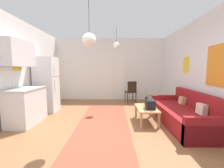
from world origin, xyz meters
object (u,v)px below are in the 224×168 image
at_px(coffee_table, 146,110).
at_px(pendant_lamp_far, 116,45).
at_px(bamboo_vase, 146,101).
at_px(pendant_lamp_near, 89,40).
at_px(handbag, 150,104).
at_px(couch, 185,114).
at_px(accent_chair, 131,91).
at_px(refrigerator, 47,84).

distance_m(coffee_table, pendant_lamp_far, 2.32).
distance_m(bamboo_vase, pendant_lamp_near, 2.30).
distance_m(coffee_table, bamboo_vase, 0.33).
bearing_deg(pendant_lamp_far, bamboo_vase, -47.61).
relative_size(handbag, pendant_lamp_far, 0.51).
xyz_separation_m(bamboo_vase, pendant_lamp_far, (-0.83, 0.91, 1.66)).
relative_size(coffee_table, handbag, 2.41).
distance_m(couch, accent_chair, 2.58).
height_order(pendant_lamp_near, pendant_lamp_far, same).
height_order(couch, bamboo_vase, bamboo_vase).
bearing_deg(coffee_table, pendant_lamp_far, 122.76).
height_order(handbag, accent_chair, accent_chair).
xyz_separation_m(bamboo_vase, pendant_lamp_near, (-1.37, -1.18, 1.42)).
xyz_separation_m(coffee_table, accent_chair, (-0.13, 2.22, 0.15)).
bearing_deg(accent_chair, pendant_lamp_far, 44.92).
distance_m(accent_chair, pendant_lamp_near, 3.64).
distance_m(couch, handbag, 0.91).
height_order(accent_chair, pendant_lamp_near, pendant_lamp_near).
bearing_deg(handbag, coffee_table, 127.28).
bearing_deg(accent_chair, refrigerator, 9.50).
bearing_deg(couch, accent_chair, 114.80).
height_order(coffee_table, bamboo_vase, bamboo_vase).
distance_m(pendant_lamp_near, pendant_lamp_far, 2.18).
height_order(refrigerator, accent_chair, refrigerator).
height_order(couch, handbag, couch).
relative_size(bamboo_vase, pendant_lamp_far, 0.63).
relative_size(coffee_table, pendant_lamp_near, 0.90).
xyz_separation_m(coffee_table, pendant_lamp_near, (-1.31, -0.90, 1.59)).
xyz_separation_m(coffee_table, bamboo_vase, (0.06, 0.28, 0.17)).
xyz_separation_m(accent_chair, pendant_lamp_near, (-1.18, -3.13, 1.44)).
bearing_deg(couch, bamboo_vase, 156.34).
height_order(couch, pendant_lamp_far, pendant_lamp_far).
distance_m(refrigerator, accent_chair, 3.21).
bearing_deg(bamboo_vase, handbag, -88.67).
relative_size(coffee_table, bamboo_vase, 1.95).
distance_m(coffee_table, refrigerator, 3.26).
bearing_deg(accent_chair, bamboo_vase, 82.28).
xyz_separation_m(couch, pendant_lamp_near, (-2.26, -0.80, 1.68)).
bearing_deg(handbag, refrigerator, 160.94).
height_order(couch, pendant_lamp_near, pendant_lamp_near).
bearing_deg(pendant_lamp_far, couch, -37.11).
height_order(bamboo_vase, pendant_lamp_near, pendant_lamp_near).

